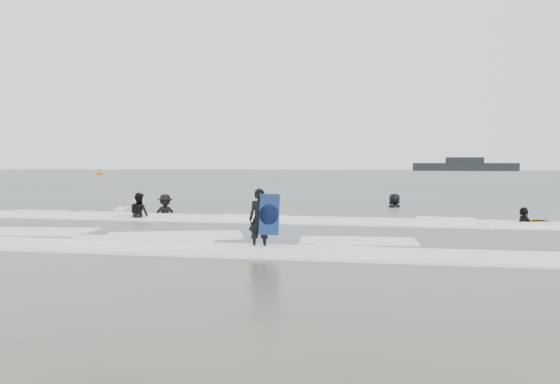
% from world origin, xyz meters
% --- Properties ---
extents(ground, '(320.00, 320.00, 0.00)m').
position_xyz_m(ground, '(0.00, 0.00, 0.00)').
color(ground, brown).
rests_on(ground, ground).
extents(sea, '(320.00, 320.00, 0.00)m').
position_xyz_m(sea, '(0.00, 80.00, 0.06)').
color(sea, '#47544C').
rests_on(sea, ground).
extents(surfer_centre, '(0.59, 0.44, 1.47)m').
position_xyz_m(surfer_centre, '(0.52, -0.04, 0.00)').
color(surfer_centre, black).
rests_on(surfer_centre, ground).
extents(surfer_wading, '(0.94, 0.87, 1.55)m').
position_xyz_m(surfer_wading, '(-5.29, 5.52, 0.00)').
color(surfer_wading, black).
rests_on(surfer_wading, ground).
extents(surfer_breaker, '(1.24, 1.09, 1.66)m').
position_xyz_m(surfer_breaker, '(-5.27, 7.81, 0.00)').
color(surfer_breaker, black).
rests_on(surfer_breaker, ground).
extents(surfer_right_near, '(0.98, 1.05, 1.74)m').
position_xyz_m(surfer_right_near, '(7.99, 6.75, 0.00)').
color(surfer_right_near, black).
rests_on(surfer_right_near, ground).
extents(surfer_right_far, '(1.07, 1.02, 1.84)m').
position_xyz_m(surfer_right_far, '(3.79, 12.45, 0.00)').
color(surfer_right_far, black).
rests_on(surfer_right_far, ground).
extents(surf_foam, '(30.03, 9.06, 0.09)m').
position_xyz_m(surf_foam, '(0.00, 3.70, 0.04)').
color(surf_foam, white).
rests_on(surf_foam, ground).
extents(bodyboards, '(15.07, 7.71, 1.25)m').
position_xyz_m(bodyboards, '(1.21, 4.07, 0.50)').
color(bodyboards, '#0F1E47').
rests_on(bodyboards, ground).
extents(buoy, '(1.00, 1.00, 1.65)m').
position_xyz_m(buoy, '(-45.87, 73.78, 0.42)').
color(buoy, orange).
rests_on(buoy, ground).
extents(vessel_horizon, '(27.17, 4.85, 3.69)m').
position_xyz_m(vessel_horizon, '(23.43, 142.19, 1.38)').
color(vessel_horizon, black).
rests_on(vessel_horizon, ground).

